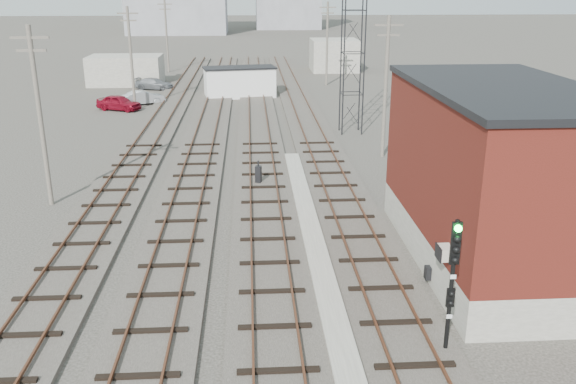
{
  "coord_description": "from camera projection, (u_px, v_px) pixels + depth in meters",
  "views": [
    {
      "loc": [
        -2.17,
        -10.32,
        10.8
      ],
      "look_at": [
        -0.57,
        14.76,
        2.2
      ],
      "focal_mm": 38.0,
      "sensor_mm": 36.0,
      "label": 1
    }
  ],
  "objects": [
    {
      "name": "platform_curb",
      "position": [
        314.0,
        242.0,
        26.58
      ],
      "size": [
        0.9,
        28.0,
        0.26
      ],
      "primitive_type": "cube",
      "color": "gray",
      "rests_on": "ground"
    },
    {
      "name": "utility_pole_right_a",
      "position": [
        386.0,
        84.0,
        38.65
      ],
      "size": [
        1.8,
        0.24,
        9.0
      ],
      "color": "#595147",
      "rests_on": "ground"
    },
    {
      "name": "shed_right",
      "position": [
        334.0,
        55.0,
        79.36
      ],
      "size": [
        6.0,
        6.0,
        4.0
      ],
      "primitive_type": "cube",
      "color": "gray",
      "rests_on": "ground"
    },
    {
      "name": "ground",
      "position": [
        268.0,
        83.0,
        70.02
      ],
      "size": [
        320.0,
        320.0,
        0.0
      ],
      "primitive_type": "plane",
      "color": "#282621",
      "rests_on": "ground"
    },
    {
      "name": "track_mid_left",
      "position": [
        209.0,
        122.0,
        49.83
      ],
      "size": [
        3.2,
        90.0,
        0.39
      ],
      "color": "#332D28",
      "rests_on": "ground"
    },
    {
      "name": "lattice_tower",
      "position": [
        353.0,
        32.0,
        44.32
      ],
      "size": [
        1.6,
        1.6,
        15.0
      ],
      "color": "black",
      "rests_on": "ground"
    },
    {
      "name": "car_grey",
      "position": [
        154.0,
        84.0,
        65.51
      ],
      "size": [
        4.48,
        2.65,
        1.22
      ],
      "primitive_type": "imported",
      "rotation": [
        0.0,
        0.0,
        1.33
      ],
      "color": "slate",
      "rests_on": "ground"
    },
    {
      "name": "track_right",
      "position": [
        306.0,
        120.0,
        50.31
      ],
      "size": [
        3.2,
        90.0,
        0.39
      ],
      "color": "#332D28",
      "rests_on": "ground"
    },
    {
      "name": "track_left",
      "position": [
        160.0,
        122.0,
        49.59
      ],
      "size": [
        3.2,
        90.0,
        0.39
      ],
      "color": "#332D28",
      "rests_on": "ground"
    },
    {
      "name": "utility_pole_left_a",
      "position": [
        40.0,
        113.0,
        29.95
      ],
      "size": [
        1.8,
        0.24,
        9.0
      ],
      "color": "#595147",
      "rests_on": "ground"
    },
    {
      "name": "track_mid_right",
      "position": [
        258.0,
        121.0,
        50.07
      ],
      "size": [
        3.2,
        90.0,
        0.39
      ],
      "color": "#332D28",
      "rests_on": "ground"
    },
    {
      "name": "utility_pole_left_b",
      "position": [
        131.0,
        56.0,
        53.56
      ],
      "size": [
        1.8,
        0.24,
        9.0
      ],
      "color": "#595147",
      "rests_on": "ground"
    },
    {
      "name": "site_trailer",
      "position": [
        240.0,
        82.0,
        60.95
      ],
      "size": [
        7.52,
        4.22,
        2.99
      ],
      "rotation": [
        0.0,
        0.0,
        0.16
      ],
      "color": "white",
      "rests_on": "ground"
    },
    {
      "name": "signal_mast",
      "position": [
        453.0,
        276.0,
        17.92
      ],
      "size": [
        0.4,
        0.42,
        4.42
      ],
      "color": "gray",
      "rests_on": "ground"
    },
    {
      "name": "utility_pole_left_c",
      "position": [
        167.0,
        34.0,
        77.16
      ],
      "size": [
        1.8,
        0.24,
        9.0
      ],
      "color": "#595147",
      "rests_on": "ground"
    },
    {
      "name": "switch_stand",
      "position": [
        258.0,
        175.0,
        34.2
      ],
      "size": [
        0.39,
        0.39,
        1.36
      ],
      "rotation": [
        0.0,
        0.0,
        -0.3
      ],
      "color": "black",
      "rests_on": "ground"
    },
    {
      "name": "car_red",
      "position": [
        119.0,
        103.0,
        54.7
      ],
      "size": [
        4.38,
        3.1,
        1.38
      ],
      "primitive_type": "imported",
      "rotation": [
        0.0,
        0.0,
        1.17
      ],
      "color": "maroon",
      "rests_on": "ground"
    },
    {
      "name": "car_silver",
      "position": [
        143.0,
        98.0,
        57.37
      ],
      "size": [
        4.17,
        2.78,
        1.3
      ],
      "primitive_type": "imported",
      "rotation": [
        0.0,
        0.0,
        1.97
      ],
      "color": "#93969A",
      "rests_on": "ground"
    },
    {
      "name": "shed_left",
      "position": [
        126.0,
        70.0,
        68.54
      ],
      "size": [
        8.0,
        5.0,
        3.2
      ],
      "primitive_type": "cube",
      "color": "gray",
      "rests_on": "ground"
    },
    {
      "name": "utility_pole_right_b",
      "position": [
        327.0,
        41.0,
        66.97
      ],
      "size": [
        1.8,
        0.24,
        9.0
      ],
      "color": "#595147",
      "rests_on": "ground"
    },
    {
      "name": "brick_building",
      "position": [
        497.0,
        176.0,
        23.98
      ],
      "size": [
        6.54,
        12.2,
        7.22
      ],
      "color": "gray",
      "rests_on": "ground"
    }
  ]
}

